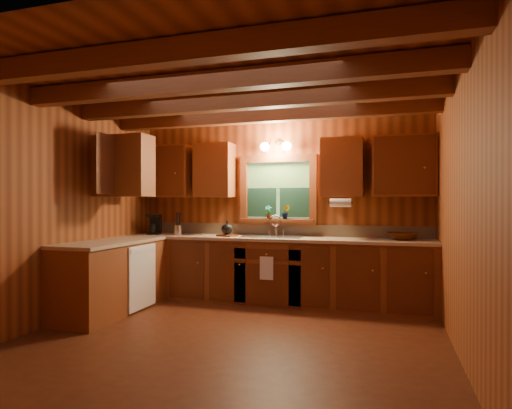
{
  "coord_description": "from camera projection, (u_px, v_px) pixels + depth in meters",
  "views": [
    {
      "loc": [
        1.49,
        -4.04,
        1.38
      ],
      "look_at": [
        0.0,
        0.8,
        1.35
      ],
      "focal_mm": 29.84,
      "sensor_mm": 36.0,
      "label": 1
    }
  ],
  "objects": [
    {
      "name": "window",
      "position": [
        278.0,
        192.0,
        6.08
      ],
      "size": [
        1.12,
        0.08,
        1.0
      ],
      "color": "#622F16",
      "rests_on": "room"
    },
    {
      "name": "dishwasher_panel",
      "position": [
        142.0,
        277.0,
        5.38
      ],
      "size": [
        0.02,
        0.6,
        0.8
      ],
      "primitive_type": "cube",
      "color": "white",
      "rests_on": "base_cabinets"
    },
    {
      "name": "countertop",
      "position": [
        232.0,
        239.0,
        5.67
      ],
      "size": [
        4.2,
        2.24,
        0.04
      ],
      "color": "tan",
      "rests_on": "base_cabinets"
    },
    {
      "name": "backsplash",
      "position": [
        278.0,
        230.0,
        6.1
      ],
      "size": [
        4.2,
        0.02,
        0.16
      ],
      "primitive_type": "cube",
      "color": "tan",
      "rests_on": "room"
    },
    {
      "name": "wicker_basket",
      "position": [
        402.0,
        236.0,
        5.38
      ],
      "size": [
        0.41,
        0.41,
        0.09
      ],
      "primitive_type": "imported",
      "rotation": [
        0.0,
        0.0,
        0.1
      ],
      "color": "#48230C",
      "rests_on": "countertop"
    },
    {
      "name": "cutting_board",
      "position": [
        227.0,
        236.0,
        5.94
      ],
      "size": [
        0.3,
        0.25,
        0.02
      ],
      "primitive_type": "cube",
      "rotation": [
        0.0,
        0.0,
        -0.34
      ],
      "color": "#4F2311",
      "rests_on": "countertop"
    },
    {
      "name": "dish_towel",
      "position": [
        267.0,
        268.0,
        5.51
      ],
      "size": [
        0.18,
        0.01,
        0.3
      ],
      "primitive_type": "cube",
      "color": "white",
      "rests_on": "base_cabinets"
    },
    {
      "name": "potted_plant_left",
      "position": [
        268.0,
        212.0,
        6.06
      ],
      "size": [
        0.11,
        0.08,
        0.2
      ],
      "primitive_type": "imported",
      "rotation": [
        0.0,
        0.0,
        0.07
      ],
      "color": "#4F2311",
      "rests_on": "window_sill"
    },
    {
      "name": "potted_plant_right",
      "position": [
        286.0,
        212.0,
        5.97
      ],
      "size": [
        0.12,
        0.1,
        0.2
      ],
      "primitive_type": "imported",
      "rotation": [
        0.0,
        0.0,
        0.07
      ],
      "color": "#4F2311",
      "rests_on": "window_sill"
    },
    {
      "name": "base_cabinets",
      "position": [
        231.0,
        273.0,
        5.67
      ],
      "size": [
        4.2,
        2.22,
        0.86
      ],
      "color": "brown",
      "rests_on": "ground"
    },
    {
      "name": "window_sill",
      "position": [
        277.0,
        220.0,
        6.04
      ],
      "size": [
        1.06,
        0.14,
        0.04
      ],
      "primitive_type": "cube",
      "color": "#622F16",
      "rests_on": "room"
    },
    {
      "name": "sink",
      "position": [
        273.0,
        240.0,
        5.83
      ],
      "size": [
        0.82,
        0.48,
        0.43
      ],
      "color": "silver",
      "rests_on": "countertop"
    },
    {
      "name": "paper_towel_roll",
      "position": [
        341.0,
        203.0,
        5.49
      ],
      "size": [
        0.27,
        0.11,
        0.11
      ],
      "primitive_type": "cylinder",
      "rotation": [
        0.0,
        1.57,
        0.0
      ],
      "color": "white",
      "rests_on": "upper_cabinets"
    },
    {
      "name": "upper_cabinets",
      "position": [
        230.0,
        168.0,
        5.82
      ],
      "size": [
        4.19,
        1.77,
        0.78
      ],
      "color": "brown",
      "rests_on": "room"
    },
    {
      "name": "wall_sconce",
      "position": [
        276.0,
        146.0,
        5.96
      ],
      "size": [
        0.45,
        0.21,
        0.17
      ],
      "color": "black",
      "rests_on": "room"
    },
    {
      "name": "ceiling_beams",
      "position": [
        233.0,
        92.0,
        4.29
      ],
      "size": [
        4.2,
        2.54,
        0.18
      ],
      "color": "#622F16",
      "rests_on": "room"
    },
    {
      "name": "coffee_maker",
      "position": [
        154.0,
        225.0,
        6.32
      ],
      "size": [
        0.17,
        0.21,
        0.3
      ],
      "rotation": [
        0.0,
        0.0,
        0.28
      ],
      "color": "black",
      "rests_on": "countertop"
    },
    {
      "name": "room",
      "position": [
        233.0,
        210.0,
        4.3
      ],
      "size": [
        4.2,
        4.2,
        4.2
      ],
      "color": "#4B2312",
      "rests_on": "ground"
    },
    {
      "name": "teakettle",
      "position": [
        227.0,
        229.0,
        5.94
      ],
      "size": [
        0.16,
        0.16,
        0.2
      ],
      "rotation": [
        0.0,
        0.0,
        0.13
      ],
      "color": "black",
      "rests_on": "cutting_board"
    },
    {
      "name": "utensil_crock",
      "position": [
        178.0,
        229.0,
        6.19
      ],
      "size": [
        0.12,
        0.12,
        0.33
      ],
      "rotation": [
        0.0,
        0.0,
        0.41
      ],
      "color": "silver",
      "rests_on": "countertop"
    }
  ]
}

